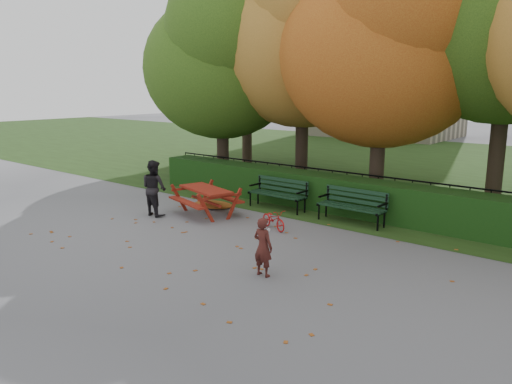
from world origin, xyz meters
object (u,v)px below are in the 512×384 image
Objects in this scene: tree_a at (224,56)px; tree_c at (391,37)px; tree_f at (249,33)px; picnic_table at (206,194)px; bench_right at (353,203)px; adult at (154,188)px; bicycle at (274,219)px; child at (263,247)px; bench_left at (279,191)px; tree_b at (308,27)px.

tree_c is (6.02, 0.38, 0.30)m from tree_a.
tree_f is 4.46× the size of picnic_table.
tree_a is 0.94× the size of tree_c.
bench_right is 5.36m from adult.
bicycle is at bearing -103.31° from tree_c.
tree_f is at bearing -64.00° from adult.
child is at bearing -16.78° from picnic_table.
bench_left is at bearing -133.36° from tree_c.
bicycle is (1.18, -1.78, -0.26)m from bench_left.
tree_b is at bearing 23.05° from tree_a.
tree_f is at bearing 137.64° from picnic_table.
tree_c reaches higher than picnic_table.
bench_left reaches higher than bicycle.
tree_b reaches higher than tree_a.
bench_left is at bearing -56.85° from child.
bench_left is (3.89, -1.88, -4.00)m from tree_a.
tree_a reaches higher than adult.
bench_left is at bearing -43.51° from tree_f.
bench_right is (2.40, 0.00, 0.00)m from bench_left.
adult reaches higher than bicycle.
picnic_table is 1.34× the size of adult.
tree_b is at bearing 105.31° from picnic_table.
tree_f reaches higher than child.
tree_c is 5.31m from bench_left.
picnic_table is (4.70, -7.38, -5.11)m from tree_f.
picnic_table is at bearing -32.60° from child.
tree_f is (-1.94, 3.66, 1.17)m from tree_a.
bicycle is (5.07, -3.65, -4.26)m from tree_a.
picnic_table is 4.78m from child.
bench_right is at bearing -33.92° from tree_f.
tree_b is 7.51m from adult.
child reaches higher than bench_left.
tree_a reaches higher than picnic_table.
picnic_table is (-1.13, -1.85, 0.06)m from bench_left.
bicycle is at bearing -124.48° from bench_right.
tree_a reaches higher than child.
tree_a is 3.11m from tree_b.
picnic_table is 1.82× the size of child.
tree_b is 6.76m from bench_right.
tree_c reaches higher than bench_right.
tree_f is 10.33m from adult.
child is at bearing -56.17° from bench_left.
tree_f is at bearing 152.01° from tree_b.
child is 1.16× the size of bicycle.
bicycle is at bearing -46.21° from tree_f.
adult is 3.54m from bicycle.
child is at bearing 164.92° from adult.
picnic_table is at bearing 111.52° from bicycle.
tree_f is at bearing -49.20° from child.
tree_f reaches higher than bench_left.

